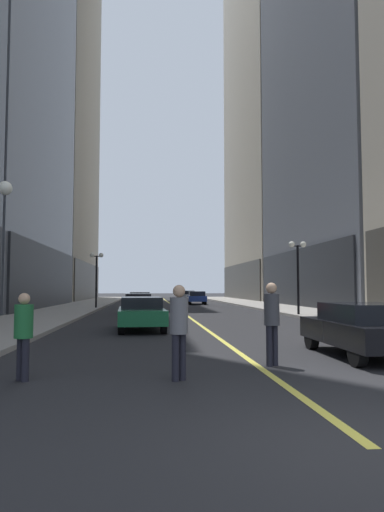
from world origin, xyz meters
TOP-DOWN VIEW (x-y plane):
  - ground_plane at (0.00, 35.00)m, footprint 200.00×200.00m
  - sidewalk_left at (-8.25, 35.00)m, footprint 4.50×78.00m
  - sidewalk_right at (8.25, 35.00)m, footprint 4.50×78.00m
  - lane_centre_stripe at (0.00, 35.00)m, footprint 0.16×70.00m
  - building_left_far at (-16.43, 60.00)m, footprint 12.05×26.00m
  - car_black at (2.96, 6.32)m, footprint 1.97×4.25m
  - car_green at (-2.65, 14.20)m, footprint 2.00×4.71m
  - car_red at (-3.01, 25.14)m, footprint 1.99×4.46m
  - car_yellow at (-3.00, 34.37)m, footprint 1.91×4.75m
  - car_blue at (2.63, 42.99)m, footprint 1.99×4.82m
  - car_silver at (2.62, 53.74)m, footprint 1.96×4.22m
  - pedestrian_with_orange_bag at (0.32, 5.26)m, footprint 0.46×0.46m
  - pedestrian_in_green_parka at (-4.67, 4.07)m, footprint 0.48×0.48m
  - pedestrian_in_grey_suit at (-1.82, 3.84)m, footprint 0.47×0.47m
  - street_lamp_left_far at (-6.40, 32.38)m, footprint 1.06×0.36m
  - street_lamp_right_mid at (6.40, 21.94)m, footprint 1.06×0.36m

SIDE VIEW (x-z plane):
  - ground_plane at x=0.00m, z-range 0.00..0.00m
  - lane_centre_stripe at x=0.00m, z-range 0.00..0.01m
  - sidewalk_left at x=-8.25m, z-range 0.00..0.15m
  - sidewalk_right at x=8.25m, z-range 0.00..0.15m
  - car_silver at x=2.62m, z-range 0.06..1.38m
  - car_red at x=-3.01m, z-range 0.06..1.38m
  - car_black at x=2.96m, z-range 0.06..1.38m
  - car_green at x=-2.65m, z-range 0.06..1.38m
  - car_yellow at x=-3.00m, z-range 0.06..1.38m
  - car_blue at x=2.63m, z-range 0.06..1.38m
  - pedestrian_in_green_parka at x=-4.67m, z-range 0.13..1.73m
  - pedestrian_in_grey_suit at x=-1.82m, z-range 0.15..1.91m
  - pedestrian_with_orange_bag at x=0.32m, z-range 0.16..1.97m
  - street_lamp_left_far at x=-6.40m, z-range 1.04..5.47m
  - street_lamp_right_mid at x=6.40m, z-range 1.04..5.47m
  - building_left_far at x=-16.43m, z-range -0.09..56.93m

